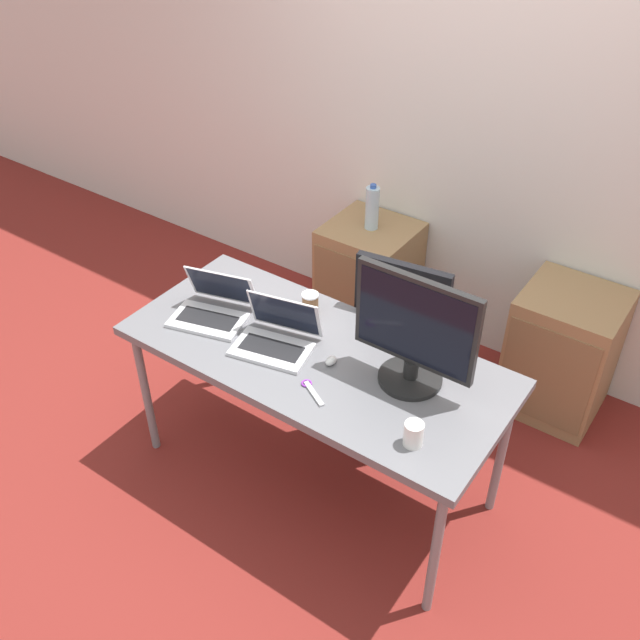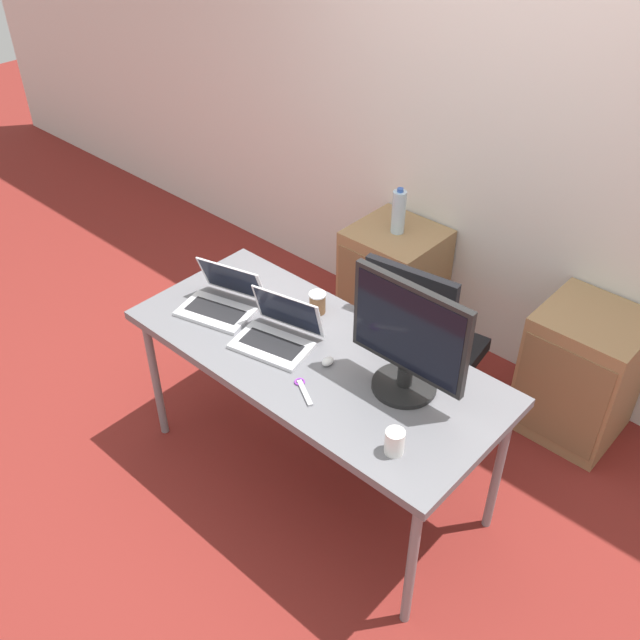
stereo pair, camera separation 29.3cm
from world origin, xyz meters
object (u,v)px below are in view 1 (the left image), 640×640
office_chair (409,356)px  laptop_left (276,337)px  water_bottle (372,208)px  coffee_cup_brown (310,303)px  monitor (414,333)px  laptop_right (213,308)px  cabinet_right (562,353)px  cabinet_left (368,280)px  coffee_cup_white (413,434)px  mouse (331,361)px

office_chair → laptop_left: office_chair is taller
water_bottle → coffee_cup_brown: 0.95m
laptop_left → monitor: size_ratio=0.71×
laptop_left → laptop_right: (-0.36, 0.00, -0.00)m
laptop_left → monitor: monitor is taller
cabinet_right → water_bottle: (-1.17, 0.00, 0.48)m
water_bottle → monitor: monitor is taller
cabinet_right → water_bottle: 1.26m
cabinet_left → laptop_left: size_ratio=1.93×
laptop_right → coffee_cup_brown: bearing=39.2°
office_chair → water_bottle: (-0.55, 0.51, 0.45)m
coffee_cup_brown → cabinet_right: bearing=44.6°
cabinet_left → coffee_cup_white: (1.01, -1.36, 0.47)m
cabinet_left → monitor: monitor is taller
mouse → monitor: bearing=17.4°
laptop_right → monitor: monitor is taller
office_chair → cabinet_left: 0.75m
cabinet_right → water_bottle: water_bottle is taller
office_chair → coffee_cup_brown: 0.68m
mouse → coffee_cup_brown: (-0.28, 0.24, 0.03)m
cabinet_right → mouse: bearing=-119.4°
laptop_right → coffee_cup_brown: 0.44m
laptop_right → laptop_left: bearing=-0.1°
mouse → water_bottle: bearing=114.0°
coffee_cup_brown → monitor: bearing=-13.4°
mouse → laptop_right: bearing=-176.7°
water_bottle → coffee_cup_white: water_bottle is taller
laptop_right → coffee_cup_brown: laptop_right is taller
cabinet_left → laptop_right: 1.29m
monitor → laptop_right: bearing=-171.8°
laptop_right → monitor: 0.96m
office_chair → coffee_cup_white: (0.46, -0.85, 0.44)m
water_bottle → laptop_left: 1.22m
water_bottle → mouse: water_bottle is taller
laptop_left → laptop_right: 0.36m
cabinet_right → coffee_cup_brown: 1.39m
mouse → office_chair: bearing=86.9°
water_bottle → coffee_cup_brown: bearing=-75.4°
water_bottle → monitor: bearing=-51.9°
cabinet_left → monitor: size_ratio=1.37×
cabinet_right → coffee_cup_white: (-0.16, -1.36, 0.47)m
mouse → coffee_cup_brown: bearing=139.0°
cabinet_right → water_bottle: size_ratio=2.65×
cabinet_left → cabinet_right: 1.17m
water_bottle → mouse: size_ratio=4.49×
monitor → coffee_cup_brown: 0.64m
cabinet_right → coffee_cup_brown: bearing=-135.4°
laptop_left → laptop_right: size_ratio=0.98×
water_bottle → laptop_right: 1.20m
cabinet_right → laptop_right: bearing=-136.7°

